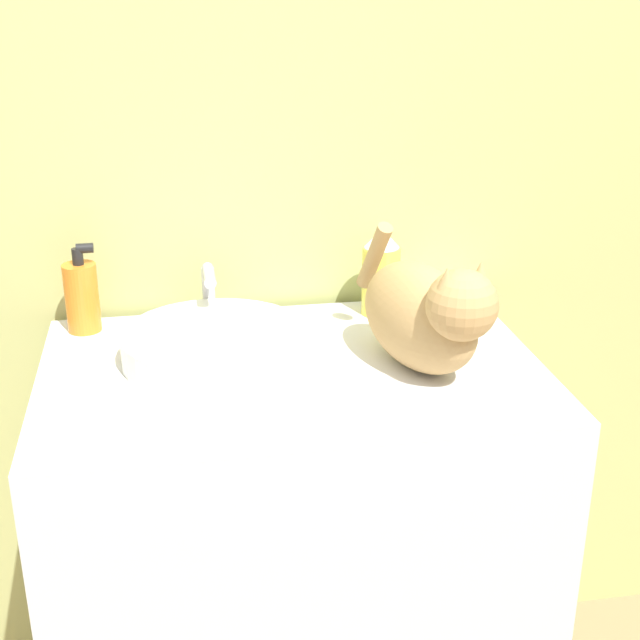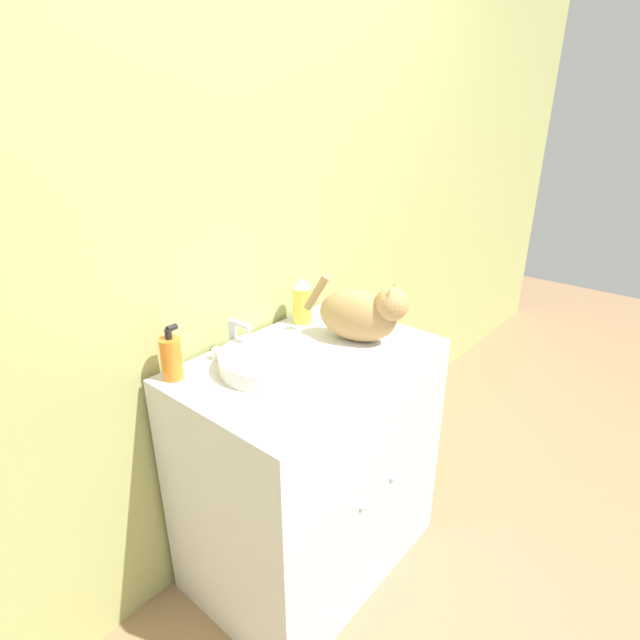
# 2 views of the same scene
# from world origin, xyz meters

# --- Properties ---
(ground_plane) EXTENTS (8.00, 8.00, 0.00)m
(ground_plane) POSITION_xyz_m (0.00, 0.00, 0.00)
(ground_plane) COLOR #997551
(wall_back) EXTENTS (6.00, 0.05, 2.50)m
(wall_back) POSITION_xyz_m (0.00, 0.61, 1.25)
(wall_back) COLOR tan
(wall_back) RESTS_ON ground_plane
(vanity_cabinet) EXTENTS (0.84, 0.58, 0.85)m
(vanity_cabinet) POSITION_xyz_m (0.00, 0.28, 0.42)
(vanity_cabinet) COLOR silver
(vanity_cabinet) RESTS_ON ground_plane
(sink_basin) EXTENTS (0.32, 0.32, 0.05)m
(sink_basin) POSITION_xyz_m (-0.12, 0.33, 0.88)
(sink_basin) COLOR silver
(sink_basin) RESTS_ON vanity_cabinet
(faucet) EXTENTS (0.17, 0.10, 0.12)m
(faucet) POSITION_xyz_m (-0.12, 0.49, 0.90)
(faucet) COLOR silver
(faucet) RESTS_ON vanity_cabinet
(cat) EXTENTS (0.21, 0.38, 0.22)m
(cat) POSITION_xyz_m (0.22, 0.23, 0.95)
(cat) COLOR tan
(cat) RESTS_ON vanity_cabinet
(soap_bottle) EXTENTS (0.06, 0.06, 0.17)m
(soap_bottle) POSITION_xyz_m (-0.35, 0.50, 0.92)
(soap_bottle) COLOR orange
(soap_bottle) RESTS_ON vanity_cabinet
(spray_bottle) EXTENTS (0.07, 0.07, 0.17)m
(spray_bottle) POSITION_xyz_m (0.20, 0.49, 0.93)
(spray_bottle) COLOR #EADB4C
(spray_bottle) RESTS_ON vanity_cabinet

